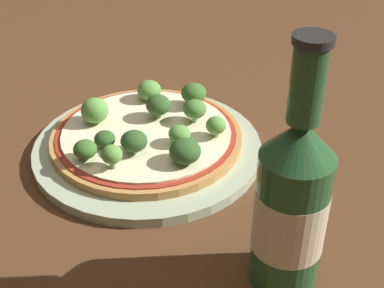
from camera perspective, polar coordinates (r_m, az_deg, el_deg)
ground_plane at (r=0.65m, az=-4.12°, el=-0.64°), size 3.00×3.00×0.00m
plate at (r=0.64m, az=-4.93°, el=-0.20°), size 0.27×0.27×0.01m
pizza at (r=0.64m, az=-4.87°, el=0.87°), size 0.23×0.23×0.01m
broccoli_floret_0 at (r=0.65m, az=-10.34°, el=3.53°), size 0.03×0.03×0.03m
broccoli_floret_1 at (r=0.61m, az=2.57°, el=1.97°), size 0.02×0.02×0.03m
broccoli_floret_2 at (r=0.67m, az=0.19°, el=5.43°), size 0.03×0.03×0.03m
broccoli_floret_3 at (r=0.59m, az=-6.20°, el=0.30°), size 0.03×0.03×0.03m
broccoli_floret_4 at (r=0.59m, az=-11.33°, el=-0.58°), size 0.03×0.03×0.02m
broccoli_floret_5 at (r=0.60m, az=-1.35°, el=1.08°), size 0.03×0.03×0.02m
broccoli_floret_6 at (r=0.57m, az=-0.60°, el=-0.73°), size 0.03×0.03×0.03m
broccoli_floret_7 at (r=0.65m, az=-3.63°, el=4.17°), size 0.03×0.03×0.03m
broccoli_floret_8 at (r=0.64m, az=0.29°, el=3.74°), size 0.03×0.03×0.03m
broccoli_floret_9 at (r=0.57m, az=-8.55°, el=-1.15°), size 0.02×0.02×0.03m
broccoli_floret_10 at (r=0.69m, az=-4.59°, el=5.73°), size 0.03×0.03×0.03m
broccoli_floret_11 at (r=0.60m, az=-9.15°, el=0.36°), size 0.02×0.02×0.02m
beer_bottle at (r=0.44m, az=10.63°, el=-6.25°), size 0.06×0.06×0.23m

